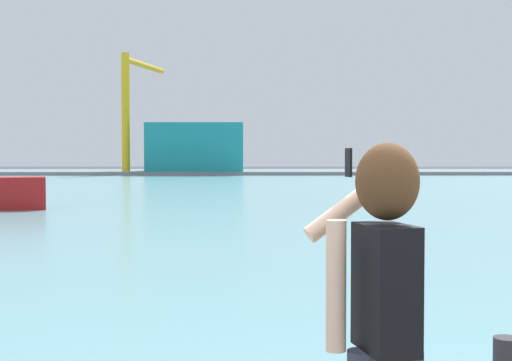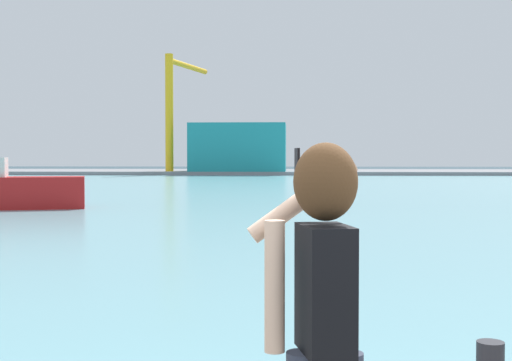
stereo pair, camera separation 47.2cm
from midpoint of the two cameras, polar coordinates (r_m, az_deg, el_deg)
The scene contains 6 objects.
ground_plane at distance 53.31m, azimuth 0.01°, elevation -0.52°, with size 220.00×220.00×0.00m, color #334751.
harbor_water at distance 55.31m, azimuth -0.01°, elevation -0.42°, with size 140.00×100.00×0.02m, color #6BA8B2.
far_shore_dock at distance 95.29m, azimuth -0.29°, elevation 0.69°, with size 140.00×20.00×0.45m, color gray.
person_photographer at distance 3.16m, azimuth 5.95°, elevation -9.25°, with size 0.53×0.54×1.74m.
warehouse_left at distance 89.68m, azimuth -5.02°, elevation 2.67°, with size 11.96×8.05×6.00m, color teal.
port_crane at distance 90.60m, azimuth -10.16°, elevation 6.57°, with size 3.82×12.62×14.60m.
Camera 1 is at (-0.88, -3.27, 2.28)m, focal length 49.57 mm.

